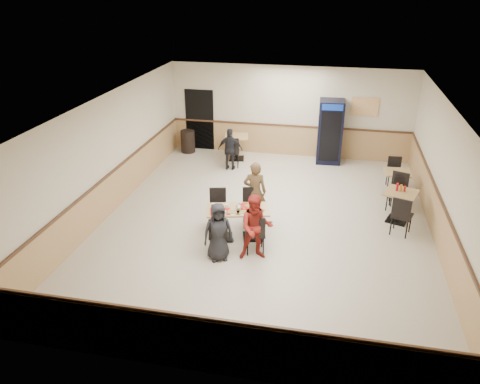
% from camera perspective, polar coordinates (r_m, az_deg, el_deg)
% --- Properties ---
extents(ground, '(10.00, 10.00, 0.00)m').
position_cam_1_polar(ground, '(11.69, 3.05, -3.70)').
color(ground, beige).
rests_on(ground, ground).
extents(room_shell, '(10.00, 10.00, 10.00)m').
position_cam_1_polar(room_shell, '(13.67, 12.17, 2.79)').
color(room_shell, silver).
rests_on(room_shell, ground).
extents(main_table, '(1.54, 1.03, 0.76)m').
position_cam_1_polar(main_table, '(10.77, -0.27, -3.28)').
color(main_table, black).
rests_on(main_table, ground).
extents(main_chairs, '(1.62, 1.91, 0.96)m').
position_cam_1_polar(main_chairs, '(10.78, -0.54, -3.40)').
color(main_chairs, black).
rests_on(main_chairs, ground).
extents(diner_woman_left, '(0.76, 0.65, 1.31)m').
position_cam_1_polar(diner_woman_left, '(9.93, -2.68, -4.88)').
color(diner_woman_left, black).
rests_on(diner_woman_left, ground).
extents(diner_woman_right, '(0.84, 0.73, 1.49)m').
position_cam_1_polar(diner_woman_right, '(9.92, 1.98, -4.33)').
color(diner_woman_right, maroon).
rests_on(diner_woman_right, ground).
extents(diner_man_opposite, '(0.60, 0.43, 1.56)m').
position_cam_1_polar(diner_man_opposite, '(11.44, 1.82, 0.01)').
color(diner_man_opposite, brown).
rests_on(diner_man_opposite, ground).
extents(lone_diner, '(0.79, 0.36, 1.33)m').
position_cam_1_polar(lone_diner, '(14.65, -1.19, 5.22)').
color(lone_diner, black).
rests_on(lone_diner, ground).
extents(tabletop_clutter, '(1.23, 0.84, 0.12)m').
position_cam_1_polar(tabletop_clutter, '(10.59, -0.55, -2.08)').
color(tabletop_clutter, '#AE150B').
rests_on(tabletop_clutter, main_table).
extents(side_table_near, '(0.95, 0.95, 0.80)m').
position_cam_1_polar(side_table_near, '(12.15, 18.88, -1.14)').
color(side_table_near, black).
rests_on(side_table_near, ground).
extents(side_table_near_chair_south, '(0.60, 0.60, 1.01)m').
position_cam_1_polar(side_table_near_chair_south, '(11.59, 19.17, -2.60)').
color(side_table_near_chair_south, black).
rests_on(side_table_near_chair_south, ground).
extents(side_table_near_chair_north, '(0.60, 0.60, 1.01)m').
position_cam_1_polar(side_table_near_chair_north, '(12.74, 18.59, -0.00)').
color(side_table_near_chair_north, black).
rests_on(side_table_near_chair_north, ground).
extents(side_table_far, '(0.70, 0.70, 0.71)m').
position_cam_1_polar(side_table_far, '(13.59, 18.51, 1.44)').
color(side_table_far, black).
rests_on(side_table_far, ground).
extents(side_table_far_chair_south, '(0.44, 0.44, 0.90)m').
position_cam_1_polar(side_table_far_chair_south, '(13.08, 18.73, 0.37)').
color(side_table_far_chair_south, black).
rests_on(side_table_far_chair_south, ground).
extents(side_table_far_chair_north, '(0.44, 0.44, 0.90)m').
position_cam_1_polar(side_table_far_chair_north, '(14.13, 18.29, 2.25)').
color(side_table_far_chair_north, black).
rests_on(side_table_far_chair_north, ground).
extents(condiment_caddy, '(0.23, 0.06, 0.20)m').
position_cam_1_polar(condiment_caddy, '(12.05, 18.94, 0.50)').
color(condiment_caddy, red).
rests_on(condiment_caddy, side_table_near).
extents(back_table, '(0.89, 0.89, 0.81)m').
position_cam_1_polar(back_table, '(15.54, -0.43, 5.91)').
color(back_table, black).
rests_on(back_table, ground).
extents(back_table_chair_lone, '(0.56, 0.56, 1.03)m').
position_cam_1_polar(back_table_chair_lone, '(14.95, -0.95, 5.03)').
color(back_table_chair_lone, black).
rests_on(back_table_chair_lone, ground).
extents(pepsi_cooler, '(0.81, 0.82, 2.05)m').
position_cam_1_polar(pepsi_cooler, '(15.45, 10.91, 7.24)').
color(pepsi_cooler, black).
rests_on(pepsi_cooler, ground).
extents(trash_bin, '(0.48, 0.48, 0.76)m').
position_cam_1_polar(trash_bin, '(16.36, -6.37, 6.15)').
color(trash_bin, black).
rests_on(trash_bin, ground).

